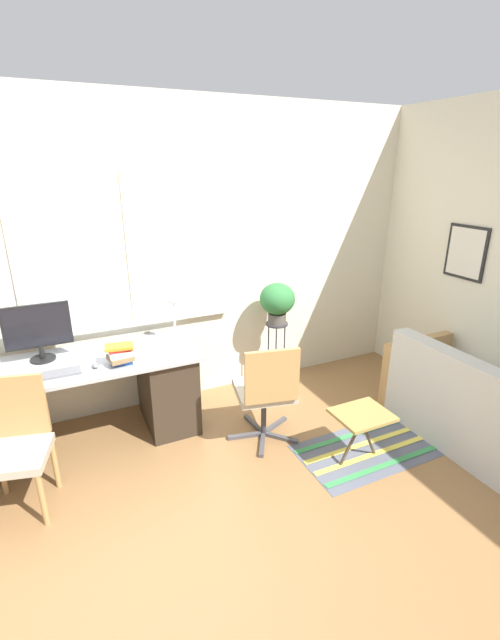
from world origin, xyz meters
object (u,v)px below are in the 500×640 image
mouse (95,365)px  desk_chair_wooden (16,443)px  book_stack (121,354)px  office_chair_swivel (266,391)px  keyboard (49,375)px  potted_plant (277,300)px  monitor (38,330)px  folding_stool (362,418)px  desk_lamp (174,314)px  couch_loveseat (473,409)px  plant_stand (277,334)px

mouse → desk_chair_wooden: size_ratio=0.08×
book_stack → office_chair_swivel: same height
keyboard → mouse: (0.32, 0.00, 0.01)m
book_stack → potted_plant: potted_plant is taller
office_chair_swivel → monitor: bearing=-13.4°
desk_chair_wooden → potted_plant: size_ratio=2.22×
folding_stool → keyboard: bearing=155.0°
keyboard → mouse: bearing=0.7°
desk_chair_wooden → mouse: bearing=46.8°
monitor → desk_lamp: bearing=-4.0°
mouse → potted_plant: size_ratio=0.19×
mouse → couch_loveseat: (2.74, -1.14, -0.45)m
monitor → desk_chair_wooden: (-0.21, -0.68, -0.51)m
desk_chair_wooden → office_chair_swivel: office_chair_swivel is taller
folding_stool → potted_plant: bearing=91.9°
desk_lamp → potted_plant: bearing=3.3°
folding_stool → book_stack: bearing=148.5°
keyboard → potted_plant: (2.02, 0.31, 0.20)m
book_stack → desk_chair_wooden: size_ratio=0.26×
potted_plant → plant_stand: bearing=-90.0°
desk_chair_wooden → couch_loveseat: bearing=0.7°
mouse → book_stack: 0.20m
mouse → book_stack: bearing=-3.1°
book_stack → plant_stand: bearing=11.7°
desk_chair_wooden → plant_stand: 2.36m
potted_plant → folding_stool: 1.38m
keyboard → mouse: mouse is taller
keyboard → folding_stool: (2.06, -0.96, -0.36)m
monitor → potted_plant: size_ratio=1.21×
monitor → desk_lamp: (1.03, -0.07, -0.00)m
couch_loveseat → folding_stool: couch_loveseat is taller
book_stack → office_chair_swivel: size_ratio=0.26×
monitor → office_chair_swivel: bearing=-25.8°
monitor → plant_stand: 2.09m
plant_stand → desk_lamp: bearing=-176.7°
desk_lamp → couch_loveseat: bearing=-34.0°
keyboard → plant_stand: keyboard is taller
desk_lamp → plant_stand: bearing=3.3°
monitor → office_chair_swivel: 1.81m
office_chair_swivel → folding_stool: 0.75m
book_stack → office_chair_swivel: bearing=-22.7°
keyboard → mouse: size_ratio=5.87×
desk_lamp → folding_stool: 1.71m
keyboard → potted_plant: potted_plant is taller
keyboard → folding_stool: keyboard is taller
monitor → plant_stand: size_ratio=0.67×
monitor → potted_plant: 2.05m
plant_stand → potted_plant: size_ratio=1.80×
desk_lamp → potted_plant: (1.02, 0.06, -0.03)m
office_chair_swivel → couch_loveseat: office_chair_swivel is taller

